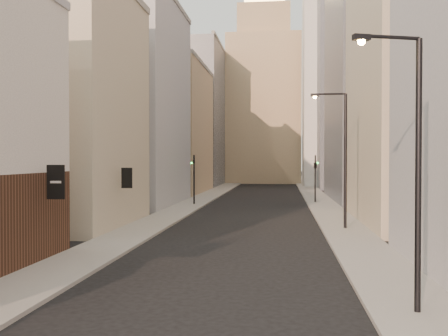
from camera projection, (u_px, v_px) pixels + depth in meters
The scene contains 15 objects.
sidewalk_left at pixel (210, 195), 62.36m from camera, with size 3.00×140.00×0.15m, color gray.
sidewalk_right at pixel (315, 196), 60.85m from camera, with size 3.00×140.00×0.15m, color gray.
left_bldg_beige at pixel (69, 109), 34.05m from camera, with size 8.00×12.00×16.00m, color #B3A68C.
left_bldg_grey at pixel (137, 105), 49.90m from camera, with size 8.00×16.00×20.00m, color #9E9EA3.
left_bldg_tan at pixel (175, 130), 67.80m from camera, with size 8.00×18.00×17.00m, color tan.
left_bldg_wingrid at pixel (199, 117), 87.60m from camera, with size 8.00×20.00×24.00m, color gray.
right_bldg_beige at pixel (418, 83), 35.21m from camera, with size 8.00×16.00×20.00m, color #B3A68C.
right_bldg_wingrid at pixel (369, 83), 55.02m from camera, with size 8.00×20.00×26.00m, color gray.
highrise at pixel (377, 31), 81.90m from camera, with size 21.00×23.00×51.20m.
clock_tower at pixel (264, 93), 98.15m from camera, with size 14.00×14.00×44.90m.
white_tower at pixel (328, 75), 82.96m from camera, with size 8.00×8.00×41.50m.
streetlamp_near at pixel (412, 158), 14.40m from camera, with size 2.07×0.79×8.13m.
streetlamp_mid at pixel (342, 152), 32.09m from camera, with size 2.32×0.23×8.85m.
traffic_light_left at pixel (194, 169), 49.24m from camera, with size 0.61×0.55×5.00m.
traffic_light_right at pixel (315, 167), 51.59m from camera, with size 0.67×0.67×5.00m.
Camera 1 is at (2.47, -6.66, 4.60)m, focal length 40.00 mm.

